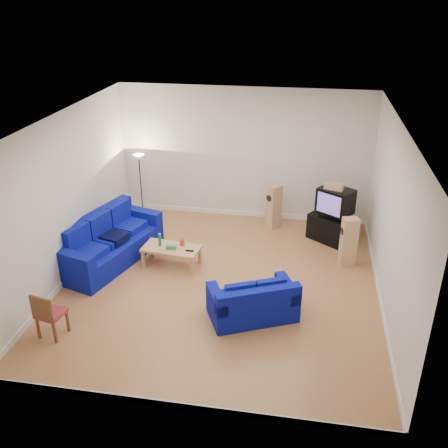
% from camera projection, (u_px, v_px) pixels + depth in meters
% --- Properties ---
extents(room, '(6.01, 6.51, 3.21)m').
position_uv_depth(room, '(220.00, 211.00, 9.06)').
color(room, brown).
rests_on(room, ground).
extents(sofa_three_seat, '(1.75, 2.69, 0.96)m').
position_uv_depth(sofa_three_seat, '(106.00, 245.00, 10.41)').
color(sofa_three_seat, '#01076E').
rests_on(sofa_three_seat, ground).
extents(sofa_loveseat, '(1.68, 1.36, 0.74)m').
position_uv_depth(sofa_loveseat, '(253.00, 304.00, 8.62)').
color(sofa_loveseat, '#01076E').
rests_on(sofa_loveseat, ground).
extents(coffee_table, '(1.22, 0.71, 0.42)m').
position_uv_depth(coffee_table, '(171.00, 250.00, 10.20)').
color(coffee_table, tan).
rests_on(coffee_table, ground).
extents(bottle, '(0.07, 0.07, 0.27)m').
position_uv_depth(bottle, '(160.00, 240.00, 10.19)').
color(bottle, '#197233').
rests_on(bottle, coffee_table).
extents(tissue_box, '(0.21, 0.13, 0.08)m').
position_uv_depth(tissue_box, '(171.00, 247.00, 10.11)').
color(tissue_box, green).
rests_on(tissue_box, coffee_table).
extents(red_canister, '(0.11, 0.11, 0.13)m').
position_uv_depth(red_canister, '(182.00, 242.00, 10.24)').
color(red_canister, red).
rests_on(red_canister, coffee_table).
extents(remote, '(0.16, 0.06, 0.02)m').
position_uv_depth(remote, '(190.00, 251.00, 10.03)').
color(remote, black).
rests_on(remote, coffee_table).
extents(tv_stand, '(1.10, 1.01, 0.59)m').
position_uv_depth(tv_stand, '(331.00, 229.00, 11.25)').
color(tv_stand, black).
rests_on(tv_stand, ground).
extents(av_receiver, '(0.57, 0.51, 0.11)m').
position_uv_depth(av_receiver, '(332.00, 213.00, 11.15)').
color(av_receiver, black).
rests_on(av_receiver, tv_stand).
extents(television, '(0.89, 0.84, 0.56)m').
position_uv_depth(television, '(335.00, 201.00, 10.94)').
color(television, black).
rests_on(television, av_receiver).
extents(centre_speaker, '(0.44, 0.29, 0.14)m').
position_uv_depth(centre_speaker, '(334.00, 186.00, 10.77)').
color(centre_speaker, tan).
rests_on(centre_speaker, television).
extents(speaker_left, '(0.39, 0.40, 1.07)m').
position_uv_depth(speaker_left, '(274.00, 207.00, 11.77)').
color(speaker_left, tan).
rests_on(speaker_left, ground).
extents(speaker_right, '(0.36, 0.31, 1.05)m').
position_uv_depth(speaker_right, '(349.00, 242.00, 10.17)').
color(speaker_right, tan).
rests_on(speaker_right, ground).
extents(floor_lamp, '(0.28, 0.28, 1.64)m').
position_uv_depth(floor_lamp, '(139.00, 166.00, 11.91)').
color(floor_lamp, black).
rests_on(floor_lamp, ground).
extents(dining_chair, '(0.48, 0.48, 0.85)m').
position_uv_depth(dining_chair, '(48.00, 313.00, 8.05)').
color(dining_chair, brown).
rests_on(dining_chair, ground).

